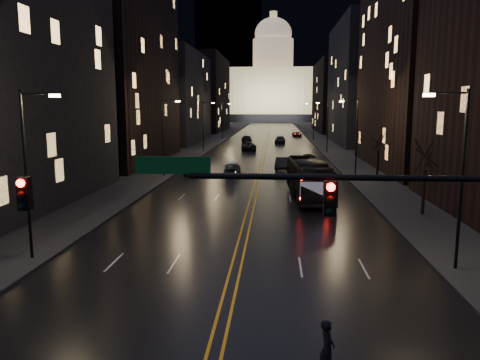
% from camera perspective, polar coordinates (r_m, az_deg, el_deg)
% --- Properties ---
extents(road, '(20.00, 320.00, 0.02)m').
position_cam_1_polar(road, '(143.41, 3.59, 5.73)').
color(road, black).
rests_on(road, ground).
extents(sidewalk_left, '(8.00, 320.00, 0.16)m').
position_cam_1_polar(sidewalk_left, '(144.27, -2.01, 5.79)').
color(sidewalk_left, black).
rests_on(sidewalk_left, ground).
extents(sidewalk_right, '(8.00, 320.00, 0.16)m').
position_cam_1_polar(sidewalk_right, '(143.89, 9.20, 5.67)').
color(sidewalk_right, black).
rests_on(sidewalk_right, ground).
extents(center_line, '(0.62, 320.00, 0.01)m').
position_cam_1_polar(center_line, '(143.40, 3.59, 5.73)').
color(center_line, orange).
rests_on(center_line, road).
extents(building_left_mid, '(12.00, 30.00, 28.00)m').
position_cam_1_polar(building_left_mid, '(71.21, -14.88, 13.40)').
color(building_left_mid, black).
rests_on(building_left_mid, ground).
extents(building_left_far, '(12.00, 34.00, 20.00)m').
position_cam_1_polar(building_left_far, '(107.65, -8.08, 9.89)').
color(building_left_far, black).
rests_on(building_left_far, ground).
extents(building_left_dist, '(12.00, 40.00, 24.00)m').
position_cam_1_polar(building_left_dist, '(154.92, -4.24, 10.40)').
color(building_left_dist, black).
rests_on(building_left_dist, ground).
extents(building_right_tall, '(12.00, 30.00, 38.00)m').
position_cam_1_polar(building_right_tall, '(66.85, 21.94, 17.70)').
color(building_right_tall, black).
rests_on(building_right_tall, ground).
extents(building_right_mid, '(12.00, 34.00, 26.00)m').
position_cam_1_polar(building_right_mid, '(106.98, 14.90, 11.30)').
color(building_right_mid, black).
rests_on(building_right_mid, ground).
extents(building_right_dist, '(12.00, 40.00, 22.00)m').
position_cam_1_polar(building_right_dist, '(154.37, 11.62, 9.88)').
color(building_right_dist, black).
rests_on(building_right_dist, ground).
extents(mountain_ridge, '(520.00, 60.00, 130.00)m').
position_cam_1_polar(mountain_ridge, '(399.06, 10.23, 17.06)').
color(mountain_ridge, black).
rests_on(mountain_ridge, ground).
extents(capitol, '(90.00, 50.00, 58.50)m').
position_cam_1_polar(capitol, '(263.32, 4.00, 10.94)').
color(capitol, black).
rests_on(capitol, ground).
extents(traffic_signal, '(17.29, 0.45, 7.00)m').
position_cam_1_polar(traffic_signal, '(14.08, 20.63, -4.22)').
color(traffic_signal, black).
rests_on(traffic_signal, ground).
extents(streetlamp_right_near, '(2.13, 0.25, 9.00)m').
position_cam_1_polar(streetlamp_right_near, '(24.99, 25.10, 1.03)').
color(streetlamp_right_near, black).
rests_on(streetlamp_right_near, ground).
extents(streetlamp_left_near, '(2.13, 0.25, 9.00)m').
position_cam_1_polar(streetlamp_left_near, '(26.62, -24.33, 1.52)').
color(streetlamp_left_near, black).
rests_on(streetlamp_left_near, ground).
extents(streetlamp_right_mid, '(2.13, 0.25, 9.00)m').
position_cam_1_polar(streetlamp_right_mid, '(53.98, 13.86, 5.46)').
color(streetlamp_right_mid, black).
rests_on(streetlamp_right_mid, ground).
extents(streetlamp_left_mid, '(2.13, 0.25, 9.00)m').
position_cam_1_polar(streetlamp_left_mid, '(54.76, -9.17, 5.65)').
color(streetlamp_left_mid, black).
rests_on(streetlamp_left_mid, ground).
extents(streetlamp_right_far, '(2.13, 0.25, 9.00)m').
position_cam_1_polar(streetlamp_right_far, '(83.69, 10.50, 6.74)').
color(streetlamp_right_far, black).
rests_on(streetlamp_right_far, ground).
extents(streetlamp_left_far, '(2.13, 0.25, 9.00)m').
position_cam_1_polar(streetlamp_left_far, '(84.19, -4.40, 6.88)').
color(streetlamp_left_far, black).
rests_on(streetlamp_left_far, ground).
extents(streetlamp_right_dist, '(2.13, 0.25, 9.00)m').
position_cam_1_polar(streetlamp_right_dist, '(113.55, 8.90, 7.34)').
color(streetlamp_right_dist, black).
rests_on(streetlamp_right_dist, ground).
extents(streetlamp_left_dist, '(2.13, 0.25, 9.00)m').
position_cam_1_polar(streetlamp_left_dist, '(113.92, -2.10, 7.45)').
color(streetlamp_left_dist, black).
rests_on(streetlamp_left_dist, ground).
extents(tree_right_mid, '(2.40, 2.40, 6.65)m').
position_cam_1_polar(tree_right_mid, '(37.04, 21.72, 2.70)').
color(tree_right_mid, black).
rests_on(tree_right_mid, ground).
extents(tree_right_far, '(2.40, 2.40, 6.65)m').
position_cam_1_polar(tree_right_far, '(52.47, 16.56, 4.64)').
color(tree_right_far, black).
rests_on(tree_right_far, ground).
extents(bus, '(3.68, 12.46, 3.43)m').
position_cam_1_polar(bus, '(42.40, 8.40, 0.13)').
color(bus, black).
rests_on(bus, ground).
extents(oncoming_car_a, '(1.91, 4.63, 1.57)m').
position_cam_1_polar(oncoming_car_a, '(56.19, -0.96, 1.44)').
color(oncoming_car_a, black).
rests_on(oncoming_car_a, ground).
extents(oncoming_car_b, '(1.81, 4.68, 1.52)m').
position_cam_1_polar(oncoming_car_b, '(56.93, -5.69, 1.47)').
color(oncoming_car_b, black).
rests_on(oncoming_car_b, ground).
extents(oncoming_car_c, '(3.16, 6.02, 1.61)m').
position_cam_1_polar(oncoming_car_c, '(87.12, 1.06, 4.15)').
color(oncoming_car_c, black).
rests_on(oncoming_car_c, ground).
extents(oncoming_car_d, '(2.76, 5.67, 1.59)m').
position_cam_1_polar(oncoming_car_d, '(106.06, 0.80, 5.02)').
color(oncoming_car_d, black).
rests_on(oncoming_car_d, ground).
extents(receding_car_a, '(1.96, 4.79, 1.55)m').
position_cam_1_polar(receding_car_a, '(61.37, 5.15, 2.04)').
color(receding_car_a, black).
rests_on(receding_car_a, ground).
extents(receding_car_b, '(1.87, 4.23, 1.41)m').
position_cam_1_polar(receding_car_b, '(68.68, 8.25, 2.67)').
color(receding_car_b, black).
rests_on(receding_car_b, ground).
extents(receding_car_c, '(2.51, 5.60, 1.60)m').
position_cam_1_polar(receding_car_c, '(102.91, 4.91, 4.86)').
color(receding_car_c, black).
rests_on(receding_car_c, ground).
extents(receding_car_d, '(2.55, 4.92, 1.33)m').
position_cam_1_polar(receding_car_d, '(127.97, 6.95, 5.58)').
color(receding_car_d, black).
rests_on(receding_car_d, ground).
extents(pedestrian_a, '(0.54, 0.74, 1.85)m').
position_cam_1_polar(pedestrian_a, '(15.23, 10.57, -19.62)').
color(pedestrian_a, black).
rests_on(pedestrian_a, ground).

